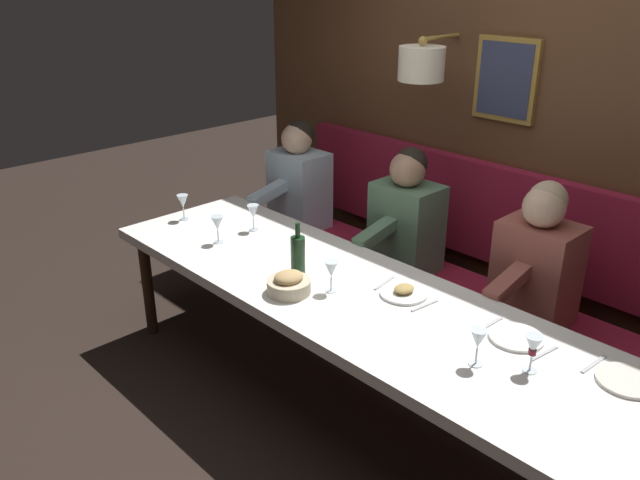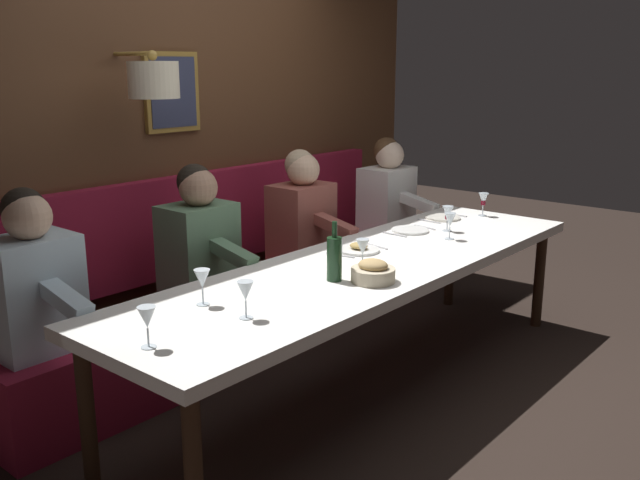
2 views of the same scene
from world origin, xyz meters
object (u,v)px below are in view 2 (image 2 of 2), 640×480
object	(u,v)px
wine_glass_3	(202,280)
wine_glass_0	(448,214)
wine_glass_5	(363,248)
wine_bottle	(334,258)
diner_nearest	(387,192)
diner_middle	(199,238)
diner_near	(302,213)
bread_bowl	(373,272)
diner_far	(33,278)
dining_table	(368,271)
wine_glass_2	(245,292)
wine_glass_4	(147,318)
wine_glass_1	(450,221)
wine_glass_6	(483,200)

from	to	relation	value
wine_glass_3	wine_glass_0	bearing A→B (deg)	-93.45
wine_glass_5	wine_bottle	distance (m)	0.24
diner_nearest	diner_middle	xyz separation A→B (m)	(0.00, 1.90, 0.00)
wine_glass_5	wine_glass_0	bearing A→B (deg)	-84.57
diner_near	wine_glass_0	xyz separation A→B (m)	(-0.85, -0.45, 0.04)
wine_glass_0	bread_bowl	world-z (taller)	wine_glass_0
diner_far	diner_near	bearing A→B (deg)	-90.00
diner_near	dining_table	bearing A→B (deg)	152.76
diner_far	bread_bowl	xyz separation A→B (m)	(-1.11, -1.17, -0.03)
diner_nearest	wine_glass_2	bearing A→B (deg)	111.91
diner_near	bread_bowl	distance (m)	1.33
dining_table	wine_bottle	size ratio (longest dim) A/B	10.91
wine_glass_2	wine_glass_3	xyz separation A→B (m)	(0.27, 0.01, 0.00)
diner_nearest	diner_near	size ratio (longest dim) A/B	1.00
wine_glass_3	wine_glass_5	size ratio (longest dim) A/B	1.00
wine_glass_0	diner_far	bearing A→B (deg)	70.08
diner_near	wine_glass_4	world-z (taller)	diner_near
dining_table	wine_glass_5	size ratio (longest dim) A/B	19.96
diner_far	dining_table	bearing A→B (deg)	-121.38
wine_glass_1	wine_glass_3	distance (m)	1.78
dining_table	wine_glass_6	bearing A→B (deg)	-87.15
diner_middle	wine_glass_3	xyz separation A→B (m)	(-0.73, 0.60, 0.04)
diner_near	wine_glass_2	bearing A→B (deg)	123.94
wine_bottle	diner_far	bearing A→B (deg)	48.01
diner_near	wine_glass_1	world-z (taller)	diner_near
diner_nearest	bread_bowl	distance (m)	2.06
wine_glass_3	diner_near	bearing A→B (deg)	-63.87
wine_glass_5	diner_nearest	bearing A→B (deg)	-59.30
wine_glass_6	diner_near	bearing A→B (deg)	51.53
bread_bowl	wine_glass_1	bearing A→B (deg)	-81.74
dining_table	wine_glass_6	size ratio (longest dim) A/B	19.96
diner_near	diner_far	world-z (taller)	same
diner_middle	wine_glass_1	distance (m)	1.51
wine_glass_5	bread_bowl	bearing A→B (deg)	140.87
dining_table	wine_glass_1	world-z (taller)	wine_glass_1
diner_nearest	wine_glass_2	world-z (taller)	diner_nearest
dining_table	diner_far	distance (m)	1.70
wine_glass_0	wine_glass_1	world-z (taller)	same
wine_bottle	diner_near	bearing A→B (deg)	-41.25
bread_bowl	wine_glass_4	bearing A→B (deg)	82.10
bread_bowl	diner_far	bearing A→B (deg)	46.38
diner_near	wine_glass_6	xyz separation A→B (m)	(-0.81, -1.02, 0.04)
diner_middle	wine_glass_6	xyz separation A→B (m)	(-0.81, -1.91, 0.04)
wine_glass_3	wine_glass_5	xyz separation A→B (m)	(-0.22, -0.90, 0.00)
diner_nearest	wine_glass_3	world-z (taller)	diner_nearest
wine_glass_1	bread_bowl	world-z (taller)	wine_glass_1
dining_table	wine_glass_2	world-z (taller)	wine_glass_2
wine_glass_3	diner_nearest	bearing A→B (deg)	-73.64
wine_glass_2	wine_glass_6	distance (m)	2.52
wine_glass_6	diner_middle	bearing A→B (deg)	67.08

